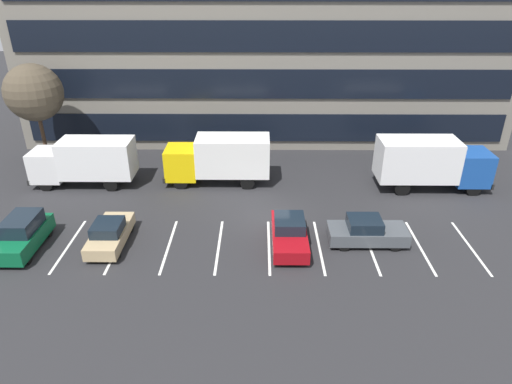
# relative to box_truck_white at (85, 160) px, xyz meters

# --- Properties ---
(ground_plane) EXTENTS (120.00, 120.00, 0.00)m
(ground_plane) POSITION_rel_box_truck_white_xyz_m (12.69, -4.76, -1.87)
(ground_plane) COLOR #262628
(office_building) EXTENTS (40.60, 12.90, 21.60)m
(office_building) POSITION_rel_box_truck_white_xyz_m (12.69, 13.19, 8.93)
(office_building) COLOR slate
(office_building) RESTS_ON ground_plane
(lot_markings) EXTENTS (22.54, 5.40, 0.01)m
(lot_markings) POSITION_rel_box_truck_white_xyz_m (12.69, -7.86, -1.87)
(lot_markings) COLOR silver
(lot_markings) RESTS_ON ground_plane
(box_truck_white) EXTENTS (7.18, 2.38, 3.33)m
(box_truck_white) POSITION_rel_box_truck_white_xyz_m (0.00, 0.00, 0.00)
(box_truck_white) COLOR white
(box_truck_white) RESTS_ON ground_plane
(box_truck_blue) EXTENTS (7.70, 2.55, 3.57)m
(box_truck_blue) POSITION_rel_box_truck_white_xyz_m (23.86, -0.41, 0.13)
(box_truck_blue) COLOR #194799
(box_truck_blue) RESTS_ON ground_plane
(box_truck_yellow) EXTENTS (7.39, 2.45, 3.42)m
(box_truck_yellow) POSITION_rel_box_truck_white_xyz_m (9.36, 0.40, 0.05)
(box_truck_yellow) COLOR yellow
(box_truck_yellow) RESTS_ON ground_plane
(sedan_charcoal) EXTENTS (4.36, 1.82, 1.56)m
(sedan_charcoal) POSITION_rel_box_truck_white_xyz_m (18.14, -7.46, -1.14)
(sedan_charcoal) COLOR #474C51
(sedan_charcoal) RESTS_ON ground_plane
(suv_forest) EXTENTS (1.77, 4.17, 1.89)m
(suv_forest) POSITION_rel_box_truck_white_xyz_m (-0.74, -8.16, -0.96)
(suv_forest) COLOR #0C5933
(suv_forest) RESTS_ON ground_plane
(sedan_maroon) EXTENTS (1.89, 4.50, 1.61)m
(sedan_maroon) POSITION_rel_box_truck_white_xyz_m (13.81, -7.69, -1.11)
(sedan_maroon) COLOR maroon
(sedan_maroon) RESTS_ON ground_plane
(sedan_tan) EXTENTS (1.74, 4.16, 1.49)m
(sedan_tan) POSITION_rel_box_truck_white_xyz_m (3.86, -7.74, -1.17)
(sedan_tan) COLOR tan
(sedan_tan) RESTS_ON ground_plane
(bare_tree) EXTENTS (4.15, 4.15, 7.78)m
(bare_tree) POSITION_rel_box_truck_white_xyz_m (-4.31, 3.54, 3.81)
(bare_tree) COLOR #473323
(bare_tree) RESTS_ON ground_plane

